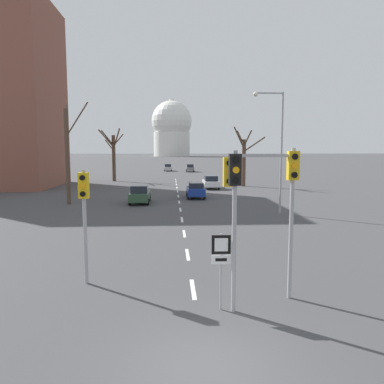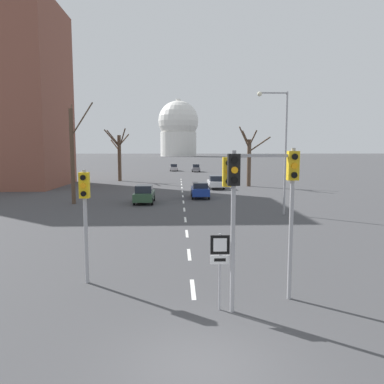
{
  "view_description": "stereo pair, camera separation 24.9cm",
  "coord_description": "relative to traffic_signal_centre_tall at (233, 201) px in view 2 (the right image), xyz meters",
  "views": [
    {
      "loc": [
        -0.78,
        -8.15,
        5.09
      ],
      "look_at": [
        -0.02,
        5.26,
        3.54
      ],
      "focal_mm": 35.0,
      "sensor_mm": 36.0,
      "label": 1
    },
    {
      "loc": [
        -0.53,
        -8.17,
        5.09
      ],
      "look_at": [
        -0.02,
        5.26,
        3.54
      ],
      "focal_mm": 35.0,
      "sensor_mm": 36.0,
      "label": 2
    }
  ],
  "objects": [
    {
      "name": "sedan_far_left",
      "position": [
        3.19,
        36.61,
        -2.67
      ],
      "size": [
        1.96,
        4.32,
        1.68
      ],
      "color": "silver",
      "rests_on": "ground_plane"
    },
    {
      "name": "lane_stripe_11",
      "position": [
        -1.15,
        51.45,
        -3.51
      ],
      "size": [
        0.16,
        2.0,
        0.01
      ],
      "primitive_type": "cube",
      "color": "silver",
      "rests_on": "ground_plane"
    },
    {
      "name": "bare_tree_left_far",
      "position": [
        -10.99,
        48.66,
        0.73
      ],
      "size": [
        3.9,
        4.48,
        8.21
      ],
      "color": "brown",
      "rests_on": "ground_plane"
    },
    {
      "name": "sedan_far_right",
      "position": [
        0.62,
        27.38,
        -2.68
      ],
      "size": [
        1.84,
        3.97,
        1.63
      ],
      "color": "navy",
      "rests_on": "ground_plane"
    },
    {
      "name": "capitol_dome",
      "position": [
        -1.15,
        248.72,
        15.36
      ],
      "size": [
        27.44,
        27.44,
        38.76
      ],
      "color": "silver",
      "rests_on": "ground_plane"
    },
    {
      "name": "traffic_signal_near_right",
      "position": [
        1.35,
        0.95,
        0.38
      ],
      "size": [
        2.49,
        0.34,
        5.12
      ],
      "color": "#9E9EA3",
      "rests_on": "ground_plane"
    },
    {
      "name": "lane_stripe_8",
      "position": [
        -1.15,
        37.95,
        -3.51
      ],
      "size": [
        0.16,
        2.0,
        0.01
      ],
      "primitive_type": "cube",
      "color": "silver",
      "rests_on": "ground_plane"
    },
    {
      "name": "traffic_signal_near_left",
      "position": [
        -5.16,
        2.76,
        -0.48
      ],
      "size": [
        0.36,
        0.34,
        4.33
      ],
      "color": "#9E9EA3",
      "rests_on": "ground_plane"
    },
    {
      "name": "lane_stripe_9",
      "position": [
        -1.15,
        42.45,
        -3.51
      ],
      "size": [
        0.16,
        2.0,
        0.01
      ],
      "primitive_type": "cube",
      "color": "silver",
      "rests_on": "ground_plane"
    },
    {
      "name": "route_sign_post",
      "position": [
        -0.38,
        0.15,
        -1.83
      ],
      "size": [
        0.6,
        0.08,
        2.47
      ],
      "color": "#9E9EA3",
      "rests_on": "ground_plane"
    },
    {
      "name": "lane_stripe_3",
      "position": [
        -1.15,
        15.45,
        -3.51
      ],
      "size": [
        0.16,
        2.0,
        0.01
      ],
      "primitive_type": "cube",
      "color": "silver",
      "rests_on": "ground_plane"
    },
    {
      "name": "sedan_near_left",
      "position": [
        -4.85,
        23.88,
        -2.66
      ],
      "size": [
        1.85,
        4.13,
        1.72
      ],
      "color": "#2D4C33",
      "rests_on": "ground_plane"
    },
    {
      "name": "lane_stripe_6",
      "position": [
        -1.15,
        28.95,
        -3.51
      ],
      "size": [
        0.16,
        2.0,
        0.01
      ],
      "primitive_type": "cube",
      "color": "silver",
      "rests_on": "ground_plane"
    },
    {
      "name": "street_lamp_right",
      "position": [
        6.2,
        17.34,
        2.17
      ],
      "size": [
        2.36,
        0.36,
        9.38
      ],
      "color": "#9E9EA3",
      "rests_on": "ground_plane"
    },
    {
      "name": "lane_stripe_1",
      "position": [
        -1.15,
        6.45,
        -3.51
      ],
      "size": [
        0.16,
        2.0,
        0.01
      ],
      "primitive_type": "cube",
      "color": "silver",
      "rests_on": "ground_plane"
    },
    {
      "name": "sedan_near_right",
      "position": [
        -2.59,
        75.72,
        -2.71
      ],
      "size": [
        1.78,
        4.3,
        1.62
      ],
      "color": "#B7B7BC",
      "rests_on": "ground_plane"
    },
    {
      "name": "lane_stripe_2",
      "position": [
        -1.15,
        10.95,
        -3.51
      ],
      "size": [
        0.16,
        2.0,
        0.01
      ],
      "primitive_type": "cube",
      "color": "silver",
      "rests_on": "ground_plane"
    },
    {
      "name": "traffic_signal_centre_tall",
      "position": [
        0.0,
        0.0,
        0.0
      ],
      "size": [
        0.36,
        0.34,
        5.04
      ],
      "color": "#9E9EA3",
      "rests_on": "ground_plane"
    },
    {
      "name": "sedan_mid_centre",
      "position": [
        2.36,
        72.23,
        -2.67
      ],
      "size": [
        1.77,
        3.94,
        1.71
      ],
      "color": "slate",
      "rests_on": "ground_plane"
    },
    {
      "name": "ground_plane",
      "position": [
        -1.15,
        -3.02,
        -3.52
      ],
      "size": [
        800.0,
        800.0,
        0.0
      ],
      "primitive_type": "plane",
      "color": "#424244"
    },
    {
      "name": "lane_stripe_5",
      "position": [
        -1.15,
        24.45,
        -3.51
      ],
      "size": [
        0.16,
        2.0,
        0.01
      ],
      "primitive_type": "cube",
      "color": "silver",
      "rests_on": "ground_plane"
    },
    {
      "name": "bare_tree_left_near",
      "position": [
        -11.38,
        23.86,
        1.25
      ],
      "size": [
        2.74,
        3.17,
        9.42
      ],
      "color": "brown",
      "rests_on": "ground_plane"
    },
    {
      "name": "lane_stripe_10",
      "position": [
        -1.15,
        46.95,
        -3.51
      ],
      "size": [
        0.16,
        2.0,
        0.01
      ],
      "primitive_type": "cube",
      "color": "silver",
      "rests_on": "ground_plane"
    },
    {
      "name": "bare_tree_right_near",
      "position": [
        8.03,
        39.32,
        0.26
      ],
      "size": [
        4.29,
        2.94,
        8.07
      ],
      "color": "brown",
      "rests_on": "ground_plane"
    },
    {
      "name": "lane_stripe_7",
      "position": [
        -1.15,
        33.45,
        -3.51
      ],
      "size": [
        0.16,
        2.0,
        0.01
      ],
      "primitive_type": "cube",
      "color": "silver",
      "rests_on": "ground_plane"
    },
    {
      "name": "lane_stripe_0",
      "position": [
        -1.15,
        1.95,
        -3.51
      ],
      "size": [
        0.16,
        2.0,
        0.01
      ],
      "primitive_type": "cube",
      "color": "silver",
      "rests_on": "ground_plane"
    },
    {
      "name": "lane_stripe_4",
      "position": [
        -1.15,
        19.95,
        -3.51
      ],
      "size": [
        0.16,
        2.0,
        0.01
      ],
      "primitive_type": "cube",
      "color": "silver",
      "rests_on": "ground_plane"
    }
  ]
}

